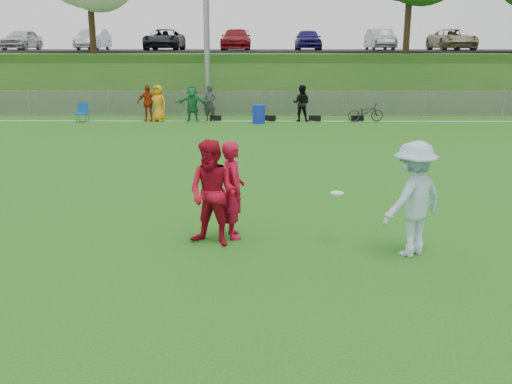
{
  "coord_description": "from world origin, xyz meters",
  "views": [
    {
      "loc": [
        -0.22,
        -9.03,
        3.61
      ],
      "look_at": [
        -0.31,
        0.5,
        1.11
      ],
      "focal_mm": 40.0,
      "sensor_mm": 36.0,
      "label": 1
    }
  ],
  "objects_px": {
    "player_red_center": "(213,193)",
    "frisbee": "(337,193)",
    "player_red_left": "(233,190)",
    "recycling_bin": "(259,114)",
    "player_blue": "(413,199)",
    "bicycle": "(366,112)"
  },
  "relations": [
    {
      "from": "player_red_left",
      "to": "player_blue",
      "type": "bearing_deg",
      "value": -118.2
    },
    {
      "from": "player_red_center",
      "to": "frisbee",
      "type": "bearing_deg",
      "value": 24.38
    },
    {
      "from": "recycling_bin",
      "to": "frisbee",
      "type": "bearing_deg",
      "value": -84.69
    },
    {
      "from": "player_red_left",
      "to": "recycling_bin",
      "type": "bearing_deg",
      "value": -13.76
    },
    {
      "from": "player_blue",
      "to": "bicycle",
      "type": "relative_size",
      "value": 1.17
    },
    {
      "from": "player_red_left",
      "to": "recycling_bin",
      "type": "xyz_separation_m",
      "value": [
        0.41,
        15.87,
        -0.5
      ]
    },
    {
      "from": "player_red_left",
      "to": "frisbee",
      "type": "relative_size",
      "value": 7.64
    },
    {
      "from": "player_blue",
      "to": "recycling_bin",
      "type": "xyz_separation_m",
      "value": [
        -2.74,
        16.77,
        -0.58
      ]
    },
    {
      "from": "frisbee",
      "to": "bicycle",
      "type": "xyz_separation_m",
      "value": [
        3.52,
        16.9,
        -0.51
      ]
    },
    {
      "from": "player_red_center",
      "to": "recycling_bin",
      "type": "height_order",
      "value": "player_red_center"
    },
    {
      "from": "recycling_bin",
      "to": "player_red_left",
      "type": "bearing_deg",
      "value": -91.47
    },
    {
      "from": "recycling_bin",
      "to": "player_blue",
      "type": "bearing_deg",
      "value": -80.72
    },
    {
      "from": "player_red_center",
      "to": "recycling_bin",
      "type": "relative_size",
      "value": 2.27
    },
    {
      "from": "player_blue",
      "to": "bicycle",
      "type": "xyz_separation_m",
      "value": [
        2.29,
        17.46,
        -0.56
      ]
    },
    {
      "from": "player_blue",
      "to": "frisbee",
      "type": "bearing_deg",
      "value": -60.71
    },
    {
      "from": "player_blue",
      "to": "recycling_bin",
      "type": "distance_m",
      "value": 17.0
    },
    {
      "from": "player_blue",
      "to": "bicycle",
      "type": "distance_m",
      "value": 17.62
    },
    {
      "from": "player_blue",
      "to": "player_red_center",
      "type": "bearing_deg",
      "value": -43.8
    },
    {
      "from": "player_red_center",
      "to": "frisbee",
      "type": "distance_m",
      "value": 2.26
    },
    {
      "from": "recycling_bin",
      "to": "player_red_center",
      "type": "bearing_deg",
      "value": -92.65
    },
    {
      "from": "player_blue",
      "to": "frisbee",
      "type": "height_order",
      "value": "player_blue"
    },
    {
      "from": "player_blue",
      "to": "recycling_bin",
      "type": "relative_size",
      "value": 2.35
    }
  ]
}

